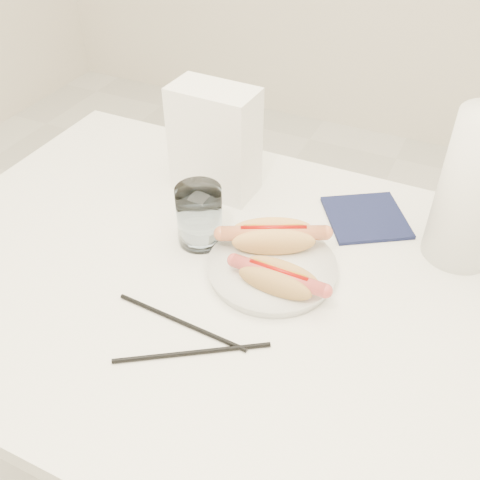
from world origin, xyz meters
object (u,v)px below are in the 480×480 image
at_px(table, 242,304).
at_px(paper_towel_roll, 476,191).
at_px(plate, 272,269).
at_px(napkin_box, 215,141).
at_px(water_glass, 199,216).
at_px(hotdog_right, 278,278).
at_px(hotdog_left, 273,236).

height_order(table, paper_towel_roll, paper_towel_roll).
distance_m(plate, paper_towel_roll, 0.35).
height_order(table, napkin_box, napkin_box).
relative_size(water_glass, paper_towel_roll, 0.42).
bearing_deg(table, hotdog_right, -6.29).
distance_m(hotdog_left, hotdog_right, 0.10).
xyz_separation_m(water_glass, napkin_box, (-0.05, 0.16, 0.05)).
distance_m(table, water_glass, 0.17).
distance_m(table, napkin_box, 0.32).
relative_size(table, hotdog_left, 6.98).
bearing_deg(water_glass, hotdog_right, -21.20).
bearing_deg(table, plate, 43.04).
bearing_deg(water_glass, paper_towel_roll, 20.83).
bearing_deg(paper_towel_roll, hotdog_left, -154.13).
height_order(plate, napkin_box, napkin_box).
distance_m(table, hotdog_left, 0.13).
xyz_separation_m(hotdog_right, paper_towel_roll, (0.25, 0.23, 0.10)).
xyz_separation_m(table, napkin_box, (-0.16, 0.22, 0.17)).
height_order(plate, paper_towel_roll, paper_towel_roll).
height_order(table, plate, plate).
bearing_deg(hotdog_right, water_glass, 160.06).
relative_size(hotdog_left, hotdog_right, 1.10).
distance_m(water_glass, napkin_box, 0.18).
relative_size(plate, water_glass, 1.88).
distance_m(plate, hotdog_left, 0.06).
bearing_deg(water_glass, table, -29.09).
height_order(plate, water_glass, water_glass).
height_order(hotdog_left, paper_towel_roll, paper_towel_roll).
bearing_deg(hotdog_right, hotdog_left, 118.35).
xyz_separation_m(table, plate, (0.04, 0.04, 0.07)).
height_order(hotdog_right, water_glass, water_glass).
xyz_separation_m(plate, paper_towel_roll, (0.27, 0.19, 0.12)).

